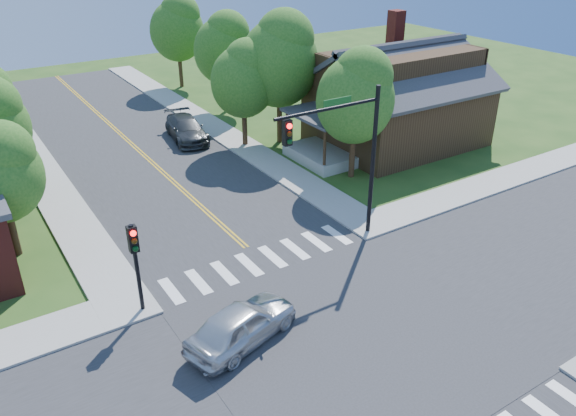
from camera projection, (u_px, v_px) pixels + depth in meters
ground at (348, 340)px, 20.13m from camera, size 100.00×100.00×0.00m
road_ns at (348, 340)px, 20.12m from camera, size 10.00×90.00×0.04m
road_ew at (348, 340)px, 20.12m from camera, size 90.00×10.00×0.04m
intersection_patch at (348, 340)px, 20.13m from camera, size 10.20×10.20×0.06m
sidewalk_ne at (386, 132)px, 39.52m from camera, size 40.00×40.00×0.14m
crosswalk_north at (261, 260)px, 24.74m from camera, size 8.85×2.00×0.01m
centerline at (348, 339)px, 20.11m from camera, size 0.30×90.00×0.01m
signal_mast_ne at (345, 145)px, 23.96m from camera, size 5.30×0.42×7.20m
signal_pole_nw at (135, 253)px, 20.38m from camera, size 0.34×0.42×3.80m
house_ne at (398, 94)px, 36.50m from camera, size 13.05×8.80×7.11m
tree_e_a at (357, 94)px, 30.68m from camera, size 4.43×4.21×7.53m
tree_e_b at (281, 57)px, 35.48m from camera, size 5.11×4.85×8.68m
tree_e_c at (225, 46)px, 41.81m from camera, size 4.50×4.27×7.64m
tree_e_d at (178, 27)px, 48.18m from camera, size 4.69×4.45×7.97m
tree_house at (244, 77)px, 35.25m from camera, size 4.14×3.94×7.04m
car_silver at (242, 325)px, 19.72m from camera, size 4.24×5.42×1.51m
car_dgrey at (186, 129)px, 38.03m from camera, size 3.74×5.86×1.51m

